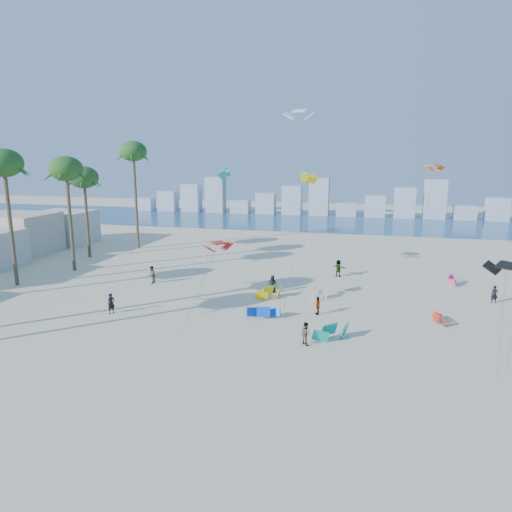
# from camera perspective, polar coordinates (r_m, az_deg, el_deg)

# --- Properties ---
(ground) EXTENTS (220.00, 220.00, 0.00)m
(ground) POSITION_cam_1_polar(r_m,az_deg,el_deg) (29.81, -13.57, -14.69)
(ground) COLOR beige
(ground) RESTS_ON ground
(ocean) EXTENTS (220.00, 220.00, 0.00)m
(ocean) POSITION_cam_1_polar(r_m,az_deg,el_deg) (97.15, 6.27, 4.35)
(ocean) COLOR navy
(ocean) RESTS_ON ground
(kitesurfer_near) EXTENTS (0.73, 0.79, 1.80)m
(kitesurfer_near) POSITION_cam_1_polar(r_m,az_deg,el_deg) (41.79, -17.47, -5.62)
(kitesurfer_near) COLOR black
(kitesurfer_near) RESTS_ON ground
(kitesurfer_mid) EXTENTS (1.03, 1.01, 1.67)m
(kitesurfer_mid) POSITION_cam_1_polar(r_m,az_deg,el_deg) (33.84, 6.15, -9.48)
(kitesurfer_mid) COLOR gray
(kitesurfer_mid) RESTS_ON ground
(kitesurfers_far) EXTENTS (35.41, 14.53, 1.90)m
(kitesurfers_far) POSITION_cam_1_polar(r_m,az_deg,el_deg) (46.72, 8.00, -3.29)
(kitesurfers_far) COLOR black
(kitesurfers_far) RESTS_ON ground
(grounded_kites) EXTENTS (20.25, 21.06, 1.03)m
(grounded_kites) POSITION_cam_1_polar(r_m,az_deg,el_deg) (41.39, 8.84, -5.99)
(grounded_kites) COLOR white
(grounded_kites) RESTS_ON ground
(flying_kites) EXTENTS (37.16, 23.58, 18.70)m
(flying_kites) POSITION_cam_1_polar(r_m,az_deg,el_deg) (43.31, 11.22, 10.02)
(flying_kites) COLOR red
(flying_kites) RESTS_ON ground
(palm_row) EXTENTS (10.08, 44.80, 15.39)m
(palm_row) POSITION_cam_1_polar(r_m,az_deg,el_deg) (52.61, -27.70, 9.22)
(palm_row) COLOR brown
(palm_row) RESTS_ON ground
(distant_skyline) EXTENTS (85.00, 3.00, 8.40)m
(distant_skyline) POSITION_cam_1_polar(r_m,az_deg,el_deg) (106.79, 6.41, 6.73)
(distant_skyline) COLOR #9EADBF
(distant_skyline) RESTS_ON ground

